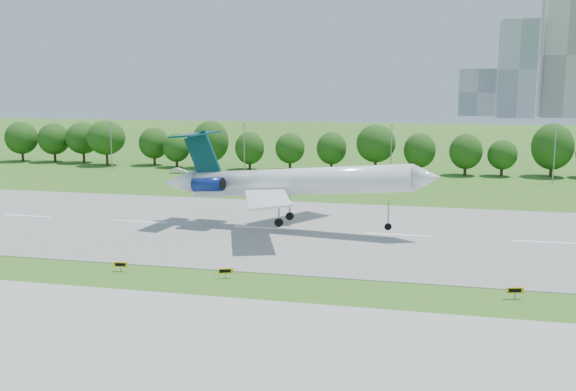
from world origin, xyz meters
The scene contains 12 objects.
ground centered at (0.00, 0.00, 0.00)m, with size 600.00×600.00×0.00m, color #315B17.
runway centered at (0.00, 25.00, 0.04)m, with size 400.00×45.00×0.08m, color gray.
taxiway centered at (0.00, -18.00, 0.04)m, with size 400.00×23.00×0.08m, color #ADADA8.
tree_line centered at (0.00, 92.00, 6.19)m, with size 288.40×8.40×10.40m.
light_poles centered at (-2.50, 82.00, 6.34)m, with size 175.90×0.25×12.19m.
skyline centered at (100.16, 390.61, 30.46)m, with size 127.00×52.00×80.00m.
airliner centered at (3.36, 25.23, 7.30)m, with size 42.45×30.64×13.55m.
taxi_sign_left centered at (-10.10, -0.34, 0.83)m, with size 1.60×0.34×1.12m.
taxi_sign_centre centered at (2.53, -0.23, 0.86)m, with size 1.62×0.74×1.17m.
taxi_sign_right centered at (33.00, -0.34, 0.89)m, with size 1.72×0.64×1.21m.
service_vehicle_a centered at (-35.91, 79.04, 0.65)m, with size 1.37×3.92×1.29m, color silver.
service_vehicle_b centered at (-29.54, 73.88, 0.54)m, with size 1.26×3.14×1.07m, color white.
Camera 1 is at (24.52, -65.44, 21.20)m, focal length 40.00 mm.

